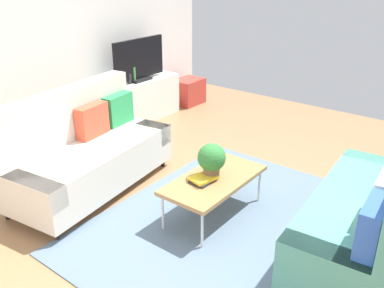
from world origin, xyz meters
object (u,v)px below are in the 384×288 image
object	(u,v)px
potted_plant	(212,159)
bottle_0	(130,79)
storage_trunk	(188,91)
vase_1	(117,80)
couch_beige	(87,151)
bottle_1	(134,75)
tv	(139,60)
table_book_0	(203,180)
tv_console	(140,100)
couch_green	(375,213)
coffee_table	(214,180)
vase_0	(108,82)

from	to	relation	value
potted_plant	bottle_0	distance (m)	2.78
storage_trunk	vase_1	xyz separation A→B (m)	(-1.50, 0.15, 0.51)
couch_beige	bottle_0	distance (m)	2.02
bottle_1	bottle_0	bearing A→B (deg)	180.00
tv	table_book_0	xyz separation A→B (m)	(-1.66, -2.45, -0.52)
tv_console	couch_green	bearing A→B (deg)	-107.69
potted_plant	vase_1	xyz separation A→B (m)	(1.14, 2.53, 0.11)
couch_beige	storage_trunk	world-z (taller)	couch_beige
coffee_table	bottle_1	bearing A→B (deg)	60.34
storage_trunk	vase_1	world-z (taller)	vase_1
table_book_0	vase_1	world-z (taller)	vase_1
tv	storage_trunk	world-z (taller)	tv
bottle_1	couch_green	bearing A→B (deg)	-106.04
coffee_table	vase_1	xyz separation A→B (m)	(1.14, 2.56, 0.33)
bottle_0	couch_green	bearing A→B (deg)	-104.72
tv	coffee_table	bearing A→B (deg)	-121.76
vase_1	couch_beige	bearing A→B (deg)	-143.36
couch_green	table_book_0	size ratio (longest dim) A/B	8.17
tv	potted_plant	bearing A→B (deg)	-122.16
storage_trunk	vase_1	distance (m)	1.59
couch_beige	storage_trunk	distance (m)	3.20
table_book_0	bottle_0	size ratio (longest dim) A/B	1.52
couch_green	vase_0	size ratio (longest dim) A/B	10.48
couch_green	tv_console	world-z (taller)	couch_green
vase_1	potted_plant	bearing A→B (deg)	-114.32
potted_plant	table_book_0	bearing A→B (deg)	174.63
storage_trunk	bottle_0	distance (m)	1.42
couch_green	table_book_0	bearing A→B (deg)	100.96
vase_0	vase_1	world-z (taller)	vase_0
couch_beige	bottle_1	distance (m)	2.11
table_book_0	coffee_table	bearing A→B (deg)	-19.47
potted_plant	couch_beige	bearing A→B (deg)	105.61
couch_green	bottle_1	xyz separation A→B (m)	(1.12, 3.90, 0.31)
coffee_table	bottle_0	distance (m)	2.82
couch_green	potted_plant	distance (m)	1.49
vase_1	bottle_0	xyz separation A→B (m)	(0.17, -0.09, -0.01)
tv	bottle_1	bearing A→B (deg)	-171.60
potted_plant	bottle_0	world-z (taller)	bottle_0
couch_green	vase_1	bearing A→B (deg)	73.29
tv	bottle_1	world-z (taller)	tv
couch_green	storage_trunk	distance (m)	4.51
bottle_1	vase_1	bearing A→B (deg)	161.42
coffee_table	vase_0	size ratio (longest dim) A/B	5.88
vase_0	bottle_1	bearing A→B (deg)	-11.45
tv_console	tv	distance (m)	0.63
coffee_table	tv_console	size ratio (longest dim) A/B	0.79
couch_green	coffee_table	size ratio (longest dim) A/B	1.78
tv_console	potted_plant	world-z (taller)	potted_plant
tv_console	storage_trunk	xyz separation A→B (m)	(1.10, -0.10, -0.10)
vase_0	bottle_0	size ratio (longest dim) A/B	1.19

